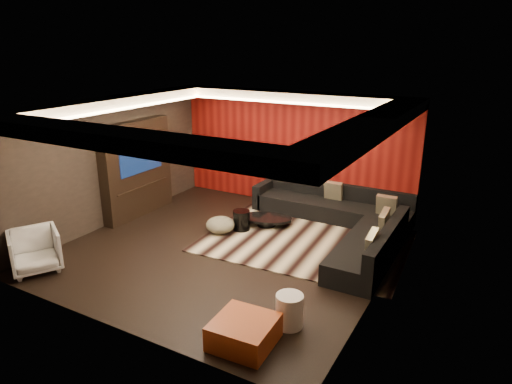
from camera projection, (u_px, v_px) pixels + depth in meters
The scene contains 26 objects.
floor at pixel (228, 249), 9.01m from camera, with size 6.00×6.00×0.02m, color black.
ceiling at pixel (225, 105), 8.13m from camera, with size 6.00×6.00×0.02m, color silver.
wall_back at pixel (294, 149), 11.06m from camera, with size 6.00×0.02×2.80m, color black.
wall_left at pixel (111, 161), 9.96m from camera, with size 0.02×6.00×2.80m, color black.
wall_right at pixel (387, 208), 7.17m from camera, with size 0.02×6.00×2.80m, color black.
red_feature_wall at pixel (293, 150), 11.03m from camera, with size 5.98×0.05×2.78m, color #6B0C0A.
soffit_back at pixel (289, 97), 10.40m from camera, with size 6.00×0.60×0.22m, color silver.
soffit_front at pixel (112, 139), 5.93m from camera, with size 6.00×0.60×0.22m, color silver.
soffit_left at pixel (115, 102), 9.41m from camera, with size 0.60×4.80×0.22m, color silver.
soffit_right at pixel (375, 125), 6.91m from camera, with size 0.60×4.80×0.22m, color silver.
cove_back at pixel (283, 102), 10.15m from camera, with size 4.80×0.08×0.04m, color #FFD899.
cove_front at pixel (131, 141), 6.24m from camera, with size 4.80×0.08×0.04m, color #FFD899.
cove_left at pixel (128, 108), 9.29m from camera, with size 0.08×4.80×0.04m, color #FFD899.
cove_right at pixel (352, 129), 7.10m from camera, with size 0.08×4.80×0.04m, color #FFD899.
tv_surround at pixel (137, 169), 10.48m from camera, with size 0.30×2.00×2.20m, color black.
tv_screen at pixel (141, 155), 10.30m from camera, with size 0.04×1.30×0.80m, color black.
tv_shelf at pixel (143, 186), 10.53m from camera, with size 0.04×1.60×0.04m, color black.
rug at pixel (305, 241), 9.33m from camera, with size 4.00×3.00×0.02m, color beige.
coffee_table at pixel (267, 221), 10.07m from camera, with size 1.13×1.13×0.19m, color black.
drum_stool at pixel (241, 220), 9.80m from camera, with size 0.37×0.37×0.43m, color black.
striped_pouf at pixel (220, 225), 9.67m from camera, with size 0.61×0.61×0.33m, color beige.
white_side_table at pixel (289, 311), 6.49m from camera, with size 0.40×0.40×0.50m, color silver.
orange_ottoman at pixel (244, 332), 6.13m from camera, with size 0.80×0.80×0.36m, color #8F4112.
armchair at pixel (35, 251), 8.05m from camera, with size 0.80×0.82×0.75m, color silver.
sectional_sofa at pixel (344, 221), 9.67m from camera, with size 3.65×3.50×0.75m.
throw_pillows at pixel (368, 213), 9.14m from camera, with size 1.85×2.80×0.50m.
Camera 1 is at (4.49, -6.89, 3.90)m, focal length 32.00 mm.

